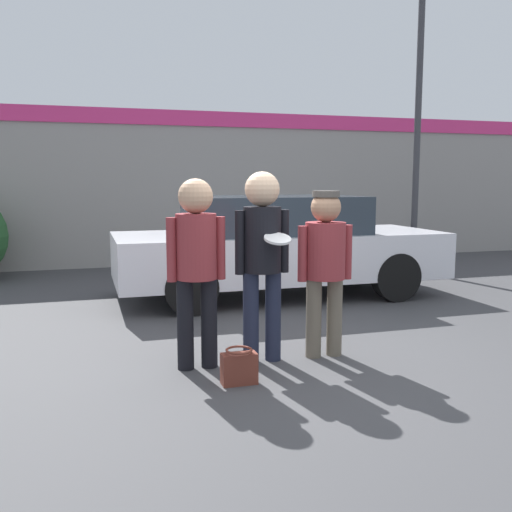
% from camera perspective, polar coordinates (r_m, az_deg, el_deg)
% --- Properties ---
extents(ground_plane, '(56.00, 56.00, 0.00)m').
position_cam_1_polar(ground_plane, '(5.52, 2.99, -10.49)').
color(ground_plane, '#3F3F42').
extents(storefront_building, '(24.00, 0.22, 3.10)m').
position_cam_1_polar(storefront_building, '(11.76, -8.22, 6.84)').
color(storefront_building, gray).
rests_on(storefront_building, ground).
extents(person_left, '(0.53, 0.36, 1.73)m').
position_cam_1_polar(person_left, '(5.13, -5.99, 0.01)').
color(person_left, black).
rests_on(person_left, ground).
extents(person_middle_with_frisbee, '(0.52, 0.55, 1.79)m').
position_cam_1_polar(person_middle_with_frisbee, '(5.30, 0.63, 0.78)').
color(person_middle_with_frisbee, '#1E2338').
rests_on(person_middle_with_frisbee, ground).
extents(person_right, '(0.56, 0.39, 1.61)m').
position_cam_1_polar(person_right, '(5.51, 6.92, -0.18)').
color(person_right, '#665B4C').
rests_on(person_right, ground).
extents(parked_car_near, '(4.76, 1.83, 1.49)m').
position_cam_1_polar(parked_car_near, '(8.39, 2.22, 1.05)').
color(parked_car_near, silver).
rests_on(parked_car_near, ground).
extents(street_lamp, '(1.44, 0.35, 6.29)m').
position_cam_1_polar(street_lamp, '(11.43, 17.15, 17.96)').
color(street_lamp, '#38383D').
rests_on(street_lamp, ground).
extents(handbag, '(0.30, 0.23, 0.31)m').
position_cam_1_polar(handbag, '(4.90, -1.70, -11.04)').
color(handbag, brown).
rests_on(handbag, ground).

